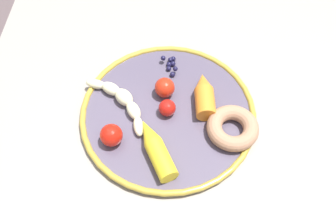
% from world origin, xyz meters
% --- Properties ---
extents(ground_plane, '(6.00, 6.00, 0.00)m').
position_xyz_m(ground_plane, '(0.00, 0.00, 0.00)').
color(ground_plane, '#5C4C4E').
extents(dining_table, '(0.91, 0.82, 0.75)m').
position_xyz_m(dining_table, '(0.00, 0.00, 0.65)').
color(dining_table, gray).
rests_on(dining_table, ground_plane).
extents(plate, '(0.35, 0.35, 0.02)m').
position_xyz_m(plate, '(0.01, -0.01, 0.76)').
color(plate, '#534B5F').
rests_on(plate, dining_table).
extents(banana, '(0.14, 0.14, 0.03)m').
position_xyz_m(banana, '(-0.00, -0.10, 0.78)').
color(banana, '#F1E9B6').
rests_on(banana, plate).
extents(carrot_orange, '(0.11, 0.05, 0.04)m').
position_xyz_m(carrot_orange, '(-0.02, 0.07, 0.79)').
color(carrot_orange, orange).
rests_on(carrot_orange, plate).
extents(carrot_yellow, '(0.13, 0.09, 0.04)m').
position_xyz_m(carrot_yellow, '(0.10, -0.02, 0.78)').
color(carrot_yellow, yellow).
rests_on(carrot_yellow, plate).
extents(donut, '(0.12, 0.12, 0.03)m').
position_xyz_m(donut, '(0.05, 0.12, 0.78)').
color(donut, tan).
rests_on(donut, plate).
extents(blueberry_pile, '(0.06, 0.04, 0.02)m').
position_xyz_m(blueberry_pile, '(-0.11, -0.00, 0.77)').
color(blueberry_pile, '#191638').
rests_on(blueberry_pile, plate).
extents(tomato_near, '(0.04, 0.04, 0.04)m').
position_xyz_m(tomato_near, '(0.08, -0.11, 0.79)').
color(tomato_near, red).
rests_on(tomato_near, plate).
extents(tomato_mid, '(0.03, 0.03, 0.03)m').
position_xyz_m(tomato_mid, '(0.01, -0.01, 0.78)').
color(tomato_mid, red).
rests_on(tomato_mid, plate).
extents(tomato_far, '(0.04, 0.04, 0.04)m').
position_xyz_m(tomato_far, '(-0.03, -0.01, 0.79)').
color(tomato_far, red).
rests_on(tomato_far, plate).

